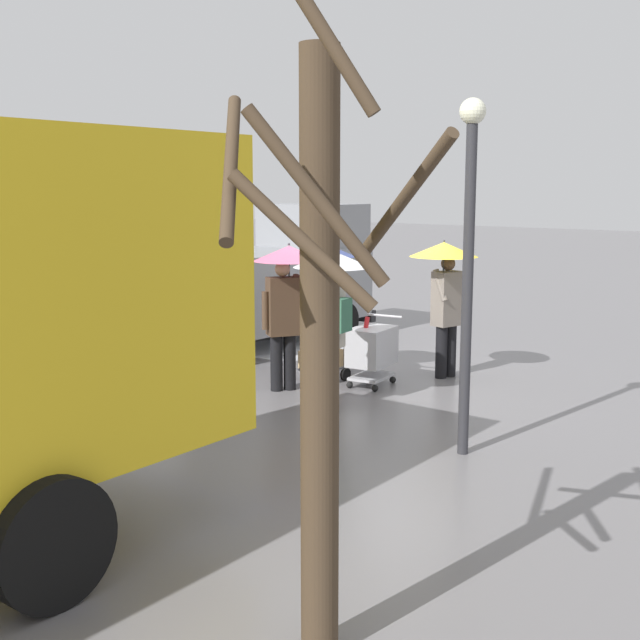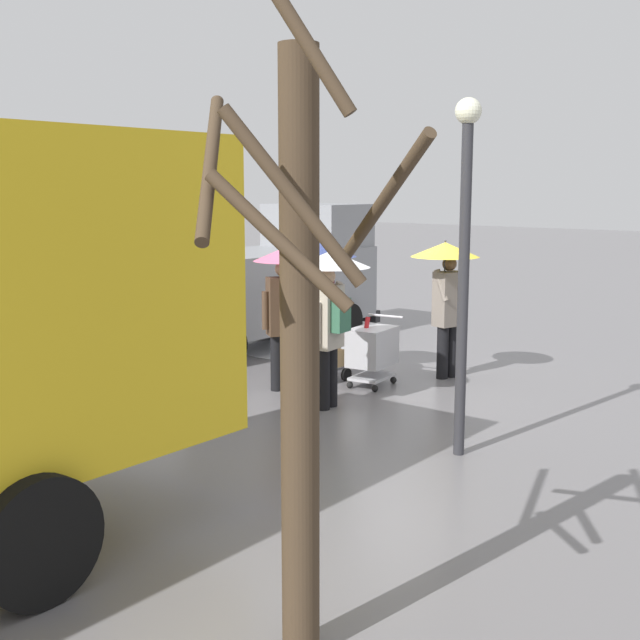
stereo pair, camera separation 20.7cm
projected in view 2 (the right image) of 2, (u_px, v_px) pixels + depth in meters
ground_plane at (381, 379)px, 12.52m from camera, size 90.00×90.00×0.00m
slush_patch_near_cluster at (296, 349)px, 14.86m from camera, size 2.01×2.01×0.01m
slush_patch_under_van at (317, 328)px, 17.08m from camera, size 2.03×2.03×0.01m
cargo_van_parked_right at (262, 282)px, 15.16m from camera, size 2.25×5.36×2.60m
shopping_cart_vendor at (372, 348)px, 12.03m from camera, size 0.67×0.89×1.04m
hand_dolly_boxes at (322, 342)px, 12.26m from camera, size 0.54×0.72×1.32m
pedestrian_pink_side at (330, 292)px, 10.70m from camera, size 1.04×1.04×2.15m
pedestrian_black_side at (321, 276)px, 12.42m from camera, size 1.04×1.04×2.15m
pedestrian_white_side at (447, 277)px, 12.35m from camera, size 1.04×1.04×2.15m
pedestrian_far_side at (286, 282)px, 11.64m from camera, size 1.04×1.04×2.15m
bare_tree_near at (299, 336)px, 4.86m from camera, size 1.55×1.56×4.40m
street_lamp at (465, 241)px, 8.64m from camera, size 0.28×0.28×3.86m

